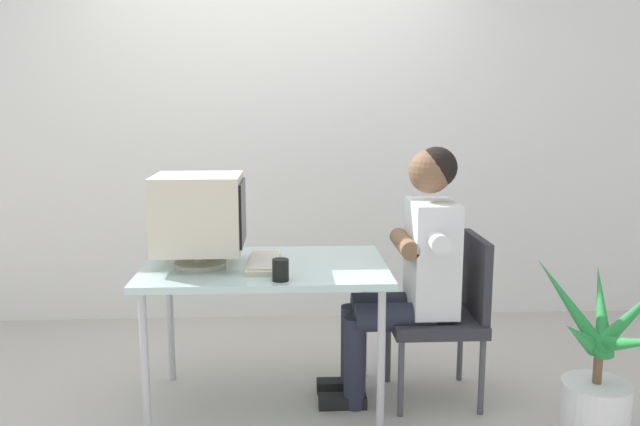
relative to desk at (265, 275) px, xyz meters
name	(u,v)px	position (x,y,z in m)	size (l,w,h in m)	color
ground_plane	(267,404)	(0.00, 0.00, -0.67)	(12.00, 12.00, 0.00)	#B2ADA3
wall_back	(314,102)	(0.30, 1.40, 0.83)	(8.00, 0.10, 3.00)	silver
desk	(265,275)	(0.00, 0.00, 0.00)	(1.18, 0.76, 0.73)	#B7B7BC
crt_monitor	(199,214)	(-0.31, -0.02, 0.31)	(0.42, 0.38, 0.44)	beige
keyboard	(264,262)	(-0.01, -0.02, 0.07)	(0.16, 0.44, 0.03)	beige
office_chair	(447,309)	(0.91, 0.04, -0.20)	(0.45, 0.45, 0.85)	#4C4C51
person_seated	(413,264)	(0.73, 0.04, 0.04)	(0.68, 0.55, 1.29)	silver
potted_plant	(598,375)	(1.49, -0.41, -0.37)	(0.71, 0.79, 0.82)	silver
desk_mug	(281,270)	(0.08, -0.30, 0.11)	(0.07, 0.08, 0.10)	black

